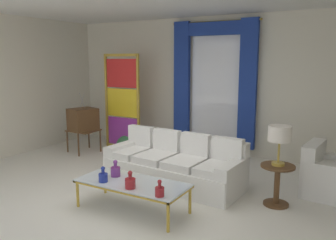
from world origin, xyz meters
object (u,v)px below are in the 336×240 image
coffee_table (132,184)px  table_lamp_brass (280,135)px  bottle_blue_decanter (103,177)px  armchair_white (330,177)px  bottle_crystal_tall (116,171)px  round_side_table (277,181)px  couch_white_long (175,165)px  stained_glass_divider (122,105)px  bottle_ruby_flask (160,191)px  bottle_amber_squat (130,182)px  peacock_figurine (121,146)px  vintage_tv (83,120)px

coffee_table → table_lamp_brass: size_ratio=2.74×
bottle_blue_decanter → armchair_white: 3.42m
bottle_crystal_tall → round_side_table: size_ratio=0.41×
bottle_crystal_tall → round_side_table: bearing=28.3°
couch_white_long → coffee_table: bearing=-89.7°
couch_white_long → bottle_crystal_tall: (-0.34, -1.18, 0.19)m
stained_glass_divider → table_lamp_brass: 4.07m
couch_white_long → coffee_table: couch_white_long is taller
bottle_blue_decanter → stained_glass_divider: bearing=122.6°
bottle_ruby_flask → table_lamp_brass: size_ratio=0.37×
bottle_amber_squat → table_lamp_brass: (1.58, 1.38, 0.54)m
bottle_crystal_tall → stained_glass_divider: 3.12m
coffee_table → bottle_blue_decanter: bottle_blue_decanter is taller
bottle_blue_decanter → peacock_figurine: size_ratio=0.37×
bottle_amber_squat → bottle_ruby_flask: (0.47, -0.04, -0.01)m
couch_white_long → round_side_table: couch_white_long is taller
vintage_tv → armchair_white: size_ratio=1.51×
stained_glass_divider → peacock_figurine: (0.30, -0.46, -0.84)m
coffee_table → stained_glass_divider: stained_glass_divider is taller
stained_glass_divider → peacock_figurine: 1.00m
bottle_blue_decanter → stained_glass_divider: 3.34m
coffee_table → bottle_ruby_flask: size_ratio=7.33×
bottle_crystal_tall → table_lamp_brass: size_ratio=0.42×
round_side_table → coffee_table: bearing=-145.4°
coffee_table → bottle_blue_decanter: size_ratio=7.08×
peacock_figurine → bottle_ruby_flask: bearing=-44.4°
bottle_blue_decanter → armchair_white: bearing=38.7°
bottle_blue_decanter → couch_white_long: bearing=76.7°
bottle_blue_decanter → vintage_tv: bearing=138.1°
bottle_crystal_tall → vintage_tv: size_ratio=0.18×
bottle_amber_squat → coffee_table: bearing=119.8°
armchair_white → table_lamp_brass: (-0.62, -0.77, 0.74)m
couch_white_long → armchair_white: 2.42m
vintage_tv → bottle_blue_decanter: bearing=-41.9°
round_side_table → bottle_crystal_tall: bearing=-151.7°
bottle_amber_squat → round_side_table: 2.10m
bottle_ruby_flask → stained_glass_divider: size_ratio=0.10×
couch_white_long → stained_glass_divider: bearing=148.0°
bottle_crystal_tall → table_lamp_brass: (2.04, 1.10, 0.54)m
couch_white_long → peacock_figurine: (-1.82, 0.86, -0.09)m
round_side_table → bottle_blue_decanter: bearing=-146.3°
bottle_ruby_flask → peacock_figurine: bearing=135.6°
armchair_white → couch_white_long: bearing=-163.5°
bottle_amber_squat → peacock_figurine: 3.04m
stained_glass_divider → bottle_ruby_flask: bearing=-46.1°
couch_white_long → table_lamp_brass: bearing=-2.9°
bottle_blue_decanter → bottle_crystal_tall: 0.27m
bottle_ruby_flask → round_side_table: size_ratio=0.36×
peacock_figurine → stained_glass_divider: bearing=123.0°
coffee_table → round_side_table: bearing=34.6°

